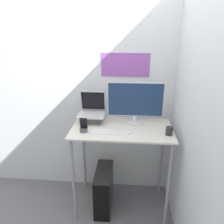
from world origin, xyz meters
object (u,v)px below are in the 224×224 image
Objects in this scene: monitor at (135,103)px; keyboard at (108,132)px; mouse at (128,132)px; computer_tower at (104,189)px; cell_phone at (84,128)px; laptop at (92,115)px.

monitor is 2.02× the size of keyboard.
mouse is (-0.07, -0.28, -0.24)m from monitor.
mouse is 0.87m from computer_tower.
mouse is 0.40× the size of cell_phone.
cell_phone is (-0.26, 0.01, 0.03)m from keyboard.
computer_tower is at bearing 21.74° from cell_phone.
mouse is at bearing -18.68° from computer_tower.
monitor is 0.64m from cell_phone.
keyboard reaches higher than computer_tower.
keyboard is at bearing -136.01° from monitor.
keyboard is 5.02× the size of mouse.
keyboard is at bearing -53.73° from laptop.
laptop reaches higher than cell_phone.
monitor is at bearing 28.40° from computer_tower.
keyboard is 0.26m from cell_phone.
monitor is at bearing 26.08° from cell_phone.
keyboard is at bearing 178.22° from mouse.
computer_tower is at bearing -151.60° from monitor.
laptop is at bearing 82.17° from cell_phone.
cell_phone is (-0.47, 0.02, 0.02)m from mouse.
monitor reaches higher than keyboard.
computer_tower is (0.16, -0.21, -0.89)m from laptop.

